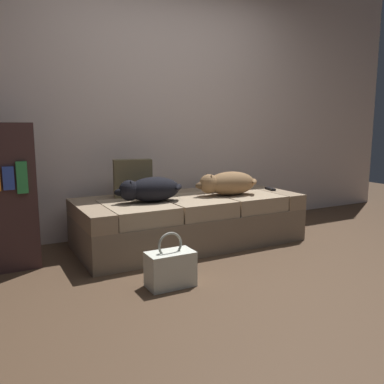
# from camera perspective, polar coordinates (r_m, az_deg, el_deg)

# --- Properties ---
(ground_plane) EXTENTS (10.00, 10.00, 0.00)m
(ground_plane) POSITION_cam_1_polar(r_m,az_deg,el_deg) (2.87, 10.31, -12.76)
(ground_plane) COLOR #503A28
(back_wall) EXTENTS (6.40, 0.10, 2.80)m
(back_wall) POSITION_cam_1_polar(r_m,az_deg,el_deg) (4.17, -4.58, 13.86)
(back_wall) COLOR beige
(back_wall) RESTS_ON ground
(couch) EXTENTS (2.03, 0.87, 0.44)m
(couch) POSITION_cam_1_polar(r_m,az_deg,el_deg) (3.69, -0.38, -4.03)
(couch) COLOR #7E6B57
(couch) RESTS_ON ground
(dog_dark) EXTENTS (0.62, 0.29, 0.21)m
(dog_dark) POSITION_cam_1_polar(r_m,az_deg,el_deg) (3.40, -6.04, 0.38)
(dog_dark) COLOR black
(dog_dark) RESTS_ON couch
(dog_tan) EXTENTS (0.65, 0.33, 0.22)m
(dog_tan) POSITION_cam_1_polar(r_m,az_deg,el_deg) (3.72, 5.07, 1.25)
(dog_tan) COLOR olive
(dog_tan) RESTS_ON couch
(tv_remote) EXTENTS (0.07, 0.16, 0.02)m
(tv_remote) POSITION_cam_1_polar(r_m,az_deg,el_deg) (4.09, 11.13, 0.44)
(tv_remote) COLOR black
(tv_remote) RESTS_ON couch
(throw_pillow) EXTENTS (0.36, 0.18, 0.34)m
(throw_pillow) POSITION_cam_1_polar(r_m,az_deg,el_deg) (3.65, -8.45, 1.95)
(throw_pillow) COLOR brown
(throw_pillow) RESTS_ON couch
(handbag) EXTENTS (0.32, 0.18, 0.38)m
(handbag) POSITION_cam_1_polar(r_m,az_deg,el_deg) (2.75, -3.11, -10.82)
(handbag) COLOR silver
(handbag) RESTS_ON ground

